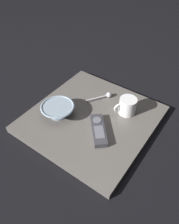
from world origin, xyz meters
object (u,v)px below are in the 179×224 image
(coffee_mug, at_px, (127,106))
(teaspoon, at_px, (107,95))
(cereal_bowl, at_px, (58,110))
(tv_remote_near, at_px, (99,130))

(coffee_mug, relative_size, teaspoon, 0.85)
(cereal_bowl, height_order, coffee_mug, coffee_mug)
(cereal_bowl, height_order, tv_remote_near, cereal_bowl)
(teaspoon, height_order, tv_remote_near, same)
(tv_remote_near, bearing_deg, cereal_bowl, 95.96)
(tv_remote_near, bearing_deg, coffee_mug, -12.00)
(coffee_mug, bearing_deg, tv_remote_near, 168.00)
(teaspoon, bearing_deg, tv_remote_near, -156.36)
(coffee_mug, xyz_separation_m, tv_remote_near, (-0.18, 0.04, -0.03))
(cereal_bowl, relative_size, coffee_mug, 1.56)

